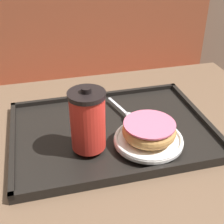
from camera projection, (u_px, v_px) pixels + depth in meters
The scene contains 7 objects.
booth_bench at pixel (104, 106), 1.75m from camera, with size 1.25×0.44×1.00m.
cafe_table at pixel (119, 188), 0.86m from camera, with size 0.95×0.76×0.74m.
serving_tray at pixel (112, 131), 0.79m from camera, with size 0.50×0.36×0.02m.
coffee_cup_front at pixel (88, 120), 0.68m from camera, with size 0.08×0.08×0.15m.
plate_with_chocolate_donut at pixel (148, 139), 0.72m from camera, with size 0.16×0.16×0.01m.
donut_chocolate_glazed at pixel (149, 130), 0.71m from camera, with size 0.12×0.12×0.04m.
spoon at pixel (127, 113), 0.82m from camera, with size 0.05×0.13×0.01m.
Camera 1 is at (-0.17, -0.60, 1.21)m, focal length 50.00 mm.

